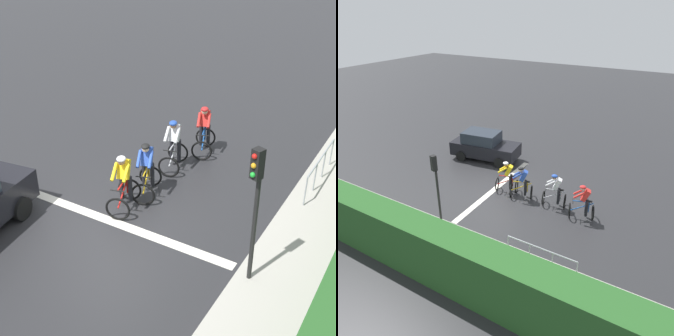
{
  "view_description": "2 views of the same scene",
  "coord_description": "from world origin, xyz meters",
  "views": [
    {
      "loc": [
        6.57,
        -7.98,
        7.49
      ],
      "look_at": [
        0.92,
        1.54,
        1.24
      ],
      "focal_mm": 51.87,
      "sensor_mm": 36.0,
      "label": 1
    },
    {
      "loc": [
        12.21,
        7.99,
        8.51
      ],
      "look_at": [
        -0.19,
        0.72,
        1.24
      ],
      "focal_mm": 34.18,
      "sensor_mm": 36.0,
      "label": 2
    }
  ],
  "objects": [
    {
      "name": "road_marking_stop_line",
      "position": [
        0.0,
        0.21,
        0.0
      ],
      "size": [
        7.0,
        0.3,
        0.01
      ],
      "primitive_type": "cube",
      "color": "silver",
      "rests_on": "ground"
    },
    {
      "name": "pedestrian_railing_kerbside",
      "position": [
        4.14,
        4.68,
        0.75
      ],
      "size": [
        0.07,
        2.7,
        1.03
      ],
      "color": "#999EA3",
      "rests_on": "ground"
    },
    {
      "name": "ground_plane",
      "position": [
        0.0,
        0.0,
        0.0
      ],
      "size": [
        80.0,
        80.0,
        0.0
      ],
      "primitive_type": "plane",
      "color": "#28282B"
    },
    {
      "name": "cyclist_lead",
      "position": [
        0.28,
        4.93,
        0.8
      ],
      "size": [
        1.0,
        1.25,
        1.66
      ],
      "color": "black",
      "rests_on": "ground"
    },
    {
      "name": "cyclist_fourth",
      "position": [
        -0.06,
        0.88,
        0.8
      ],
      "size": [
        0.96,
        1.23,
        1.66
      ],
      "color": "black",
      "rests_on": "ground"
    },
    {
      "name": "cyclist_second",
      "position": [
        -0.03,
        3.49,
        0.8
      ],
      "size": [
        0.92,
        1.21,
        1.66
      ],
      "color": "black",
      "rests_on": "ground"
    },
    {
      "name": "sidewalk_kerb",
      "position": [
        5.04,
        2.0,
        0.06
      ],
      "size": [
        2.8,
        24.6,
        0.12
      ],
      "primitive_type": "cube",
      "color": "#ADA89E",
      "rests_on": "ground"
    },
    {
      "name": "traffic_light_near_crossing",
      "position": [
        3.93,
        -0.13,
        2.22
      ],
      "size": [
        0.26,
        0.3,
        3.34
      ],
      "color": "black",
      "rests_on": "ground"
    },
    {
      "name": "cyclist_mid",
      "position": [
        0.08,
        1.79,
        0.8
      ],
      "size": [
        1.02,
        1.25,
        1.66
      ],
      "color": "black",
      "rests_on": "ground"
    }
  ]
}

